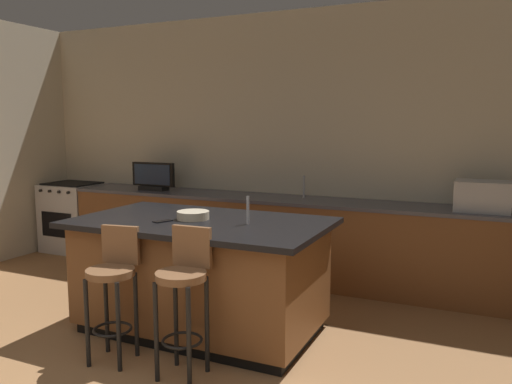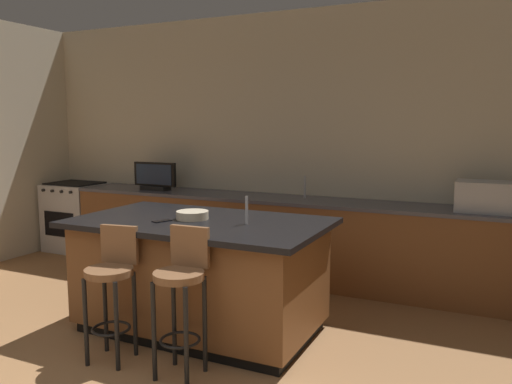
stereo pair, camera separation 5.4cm
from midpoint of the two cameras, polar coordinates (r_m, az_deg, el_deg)
wall_back at (r=5.82m, az=5.49°, el=5.31°), size 7.45×0.12×2.92m
counter_back at (r=5.62m, az=3.50°, el=-5.17°), size 5.28×0.62×0.89m
kitchen_island at (r=4.27m, az=-5.81°, el=-9.05°), size 2.04×1.19×0.92m
range_oven at (r=7.26m, az=-19.12°, el=-2.58°), size 0.71×0.63×0.91m
microwave at (r=5.13m, az=24.23°, el=-0.45°), size 0.48×0.36×0.28m
tv_monitor at (r=6.28m, az=-10.91°, el=1.60°), size 0.57×0.16×0.33m
sink_faucet_back at (r=5.55m, az=5.73°, el=0.57°), size 0.02×0.02×0.24m
sink_faucet_island at (r=3.94m, az=-0.66°, el=-2.02°), size 0.02×0.02×0.22m
bar_stool_left at (r=3.84m, az=-15.30°, el=-9.57°), size 0.34×0.36×0.96m
bar_stool_right at (r=3.51m, az=-7.81°, el=-10.48°), size 0.34×0.34×1.00m
fruit_bowl at (r=4.19m, az=-6.71°, el=-2.55°), size 0.26×0.26×0.07m
cell_phone at (r=4.13m, az=-10.03°, el=-3.18°), size 0.12×0.17×0.01m
tv_remote at (r=4.30m, az=-6.16°, el=-2.59°), size 0.13×0.17×0.02m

